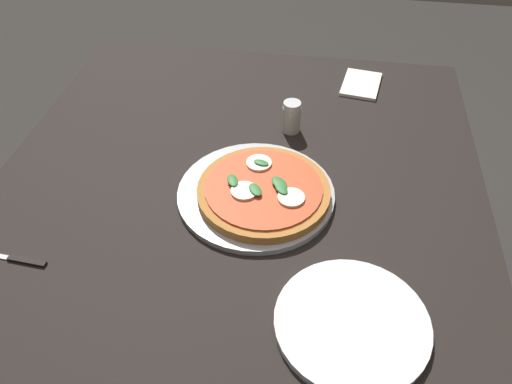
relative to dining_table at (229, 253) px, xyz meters
The scene contains 7 objects.
dining_table is the anchor object (origin of this frame).
serving_tray 0.13m from the dining_table, 32.77° to the right, with size 0.31×0.31×0.01m, color #B2B2B7.
pizza 0.15m from the dining_table, 44.85° to the right, with size 0.26×0.26×0.03m.
plate_white 0.32m from the dining_table, 130.02° to the right, with size 0.24×0.24×0.01m, color white.
napkin 0.58m from the dining_table, 25.43° to the right, with size 0.13×0.09×0.01m, color white.
knife 0.40m from the dining_table, 113.92° to the left, with size 0.02×0.18×0.01m.
pepper_shaker 0.34m from the dining_table, 16.64° to the right, with size 0.04×0.04×0.07m.
Camera 1 is at (-0.64, -0.16, 1.43)m, focal length 35.39 mm.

